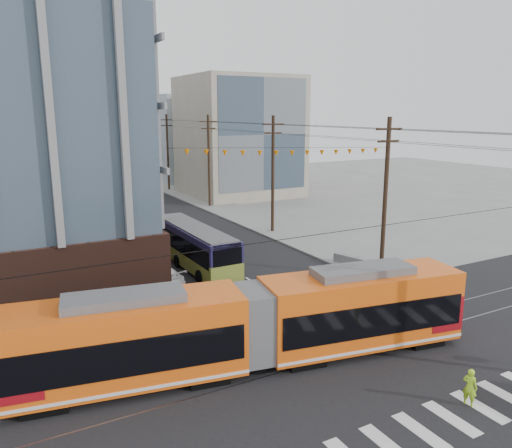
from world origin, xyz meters
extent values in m
plane|color=slate|center=(0.00, 0.00, 0.00)|extent=(160.00, 160.00, 0.00)
cube|color=gray|center=(16.00, 48.00, 8.00)|extent=(14.00, 14.00, 16.00)
cube|color=#8C99A5|center=(18.00, 68.00, 7.00)|extent=(16.00, 16.00, 14.00)
cylinder|color=black|center=(8.50, 56.00, 5.50)|extent=(0.30, 0.30, 11.00)
imported|color=gray|center=(-5.67, 11.67, 0.69)|extent=(2.12, 4.38, 1.38)
imported|color=silver|center=(-6.05, 16.82, 0.71)|extent=(3.36, 5.26, 1.42)
imported|color=#505660|center=(-5.40, 24.78, 0.73)|extent=(4.19, 5.80, 1.47)
imported|color=#A3DA24|center=(0.52, -2.68, 0.78)|extent=(0.53, 0.66, 1.56)
cube|color=slate|center=(8.30, 13.24, 0.40)|extent=(1.99, 4.11, 0.80)
camera|label=1|loc=(-15.30, -14.11, 11.29)|focal=35.00mm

